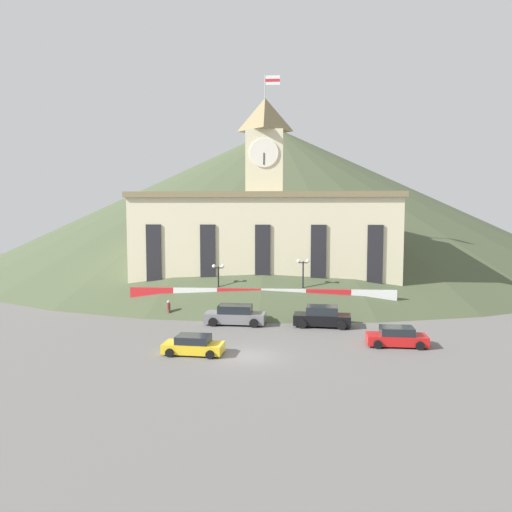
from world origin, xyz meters
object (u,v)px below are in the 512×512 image
Objects in this scene: car_black_suv at (322,317)px; pedestrian at (169,308)px; street_lamp_left at (303,274)px; car_red_sedan at (397,337)px; street_lamp_right at (218,277)px; car_yellow_coupe at (193,345)px; car_gray_pickup at (235,315)px.

car_black_suv is 3.10× the size of pedestrian.
car_red_sedan is at bearing -61.31° from street_lamp_left.
street_lamp_right reaches higher than car_red_sedan.
street_lamp_left is at bearing 0.00° from street_lamp_right.
car_red_sedan is at bearing 16.80° from car_yellow_coupe.
street_lamp_left is 3.23× the size of pedestrian.
car_gray_pickup is at bearing 156.09° from car_red_sedan.
car_red_sedan is at bearing -22.93° from car_gray_pickup.
car_yellow_coupe is at bearing -98.33° from car_gray_pickup.
pedestrian is at bearing -164.17° from street_lamp_left.
street_lamp_right is 12.09m from car_black_suv.
car_gray_pickup is 1.25× the size of car_yellow_coupe.
street_lamp_left reaches higher than street_lamp_right.
car_black_suv reaches higher than car_yellow_coupe.
car_gray_pickup reaches higher than pedestrian.
street_lamp_right is 6.94m from car_gray_pickup.
street_lamp_left reaches higher than car_yellow_coupe.
car_black_suv is 7.90m from car_red_sedan.
car_yellow_coupe is 12.67m from pedestrian.
street_lamp_right reaches higher than car_yellow_coupe.
street_lamp_left is 1.04× the size of car_black_suv.
pedestrian is (-4.23, -3.60, -2.55)m from street_lamp_right.
car_red_sedan is at bearing -38.86° from street_lamp_right.
car_red_sedan is (12.80, -6.26, -0.14)m from car_gray_pickup.
car_red_sedan is (6.69, -12.23, -3.14)m from street_lamp_left.
pedestrian is at bearing 158.17° from car_red_sedan.
pedestrian is (-12.71, -3.60, -2.92)m from street_lamp_left.
street_lamp_left reaches higher than car_gray_pickup.
car_black_suv is 1.13× the size of car_red_sedan.
pedestrian is at bearing -139.55° from street_lamp_right.
street_lamp_right is 0.87× the size of car_gray_pickup.
car_gray_pickup is 7.65m from car_black_suv.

